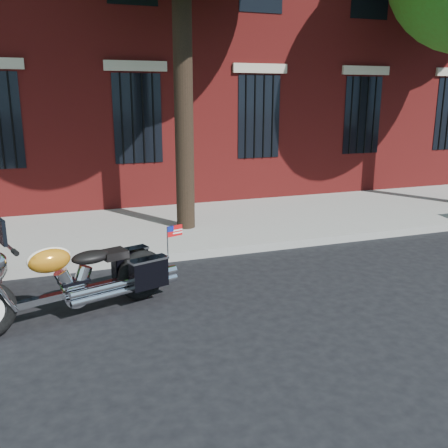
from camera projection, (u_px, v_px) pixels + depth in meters
name	position (u px, v px, depth m)	size (l,w,h in m)	color
ground	(206.00, 288.00, 7.26)	(120.00, 120.00, 0.00)	black
curb	(182.00, 255.00, 8.50)	(40.00, 0.16, 0.15)	gray
sidewalk	(158.00, 228.00, 10.21)	(40.00, 3.60, 0.15)	gray
motorcycle	(81.00, 280.00, 6.24)	(2.77, 1.29, 1.40)	black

